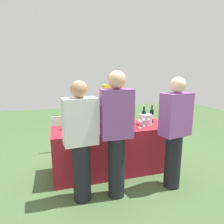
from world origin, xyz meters
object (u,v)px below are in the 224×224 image
wine_glass_5 (148,120)px  wine_glass_4 (144,121)px  wine_glass_3 (140,122)px  guest_0 (81,139)px  wine_bottle_2 (82,121)px  guest_1 (117,131)px  ice_bucket (146,119)px  wine_bottle_4 (152,116)px  menu_board (67,134)px  server_pouring (113,112)px  wine_glass_2 (127,123)px  wine_bottle_3 (144,117)px  wine_bottle_0 (66,122)px  wine_bottle_1 (74,122)px  wine_glass_1 (113,122)px  guest_2 (175,130)px  wine_glass_0 (69,126)px

wine_glass_5 → wine_glass_4: bearing=-172.2°
wine_glass_3 → guest_0: bearing=-155.7°
wine_bottle_2 → guest_1: guest_1 is taller
wine_glass_4 → ice_bucket: bearing=49.5°
wine_bottle_2 → wine_glass_3: bearing=-15.5°
wine_bottle_4 → wine_glass_4: 0.32m
guest_1 → menu_board: size_ratio=2.20×
wine_bottle_2 → server_pouring: bearing=37.8°
wine_glass_2 → guest_1: guest_1 is taller
server_pouring → guest_1: 1.32m
wine_bottle_4 → wine_bottle_3: bearing=-171.4°
guest_0 → menu_board: bearing=87.2°
wine_bottle_0 → wine_bottle_1: wine_bottle_0 is taller
wine_glass_1 → wine_glass_3: bearing=-13.5°
wine_bottle_2 → wine_glass_1: bearing=-17.3°
wine_glass_2 → ice_bucket: 0.44m
wine_bottle_3 → guest_0: guest_0 is taller
guest_2 → ice_bucket: bearing=87.6°
wine_glass_4 → wine_glass_5: size_ratio=0.96×
wine_glass_2 → wine_glass_5: 0.41m
wine_glass_3 → wine_glass_4: wine_glass_3 is taller
wine_glass_1 → ice_bucket: 0.60m
wine_glass_5 → ice_bucket: (0.00, 0.09, -0.01)m
wine_bottle_2 → guest_0: guest_0 is taller
wine_bottle_2 → wine_bottle_3: 1.06m
wine_bottle_3 → guest_2: bearing=-81.8°
wine_bottle_0 → guest_0: 0.71m
wine_bottle_4 → wine_glass_5: bearing=-132.0°
wine_glass_0 → guest_0: size_ratio=0.08×
guest_2 → wine_bottle_0: bearing=140.1°
wine_bottle_1 → ice_bucket: bearing=-5.5°
wine_bottle_3 → guest_0: (-1.18, -0.68, -0.04)m
wine_bottle_1 → wine_bottle_4: bearing=-0.8°
wine_glass_1 → guest_1: 0.62m
wine_bottle_4 → wine_glass_0: (-1.44, -0.16, -0.02)m
ice_bucket → menu_board: ice_bucket is taller
wine_bottle_0 → wine_bottle_3: size_ratio=1.05×
wine_bottle_3 → guest_2: size_ratio=0.20×
wine_bottle_1 → wine_glass_3: bearing=-15.3°
guest_0 → wine_glass_4: bearing=19.9°
wine_bottle_1 → menu_board: 1.08m
wine_bottle_3 → ice_bucket: bearing=-89.3°
wine_glass_4 → menu_board: 1.72m
wine_glass_0 → guest_1: (0.55, -0.60, 0.05)m
ice_bucket → guest_0: 1.33m
wine_glass_4 → server_pouring: bearing=113.3°
wine_glass_4 → guest_1: 0.86m
wine_bottle_4 → wine_glass_2: size_ratio=2.13×
wine_bottle_0 → server_pouring: size_ratio=0.20×
wine_bottle_1 → server_pouring: server_pouring is taller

